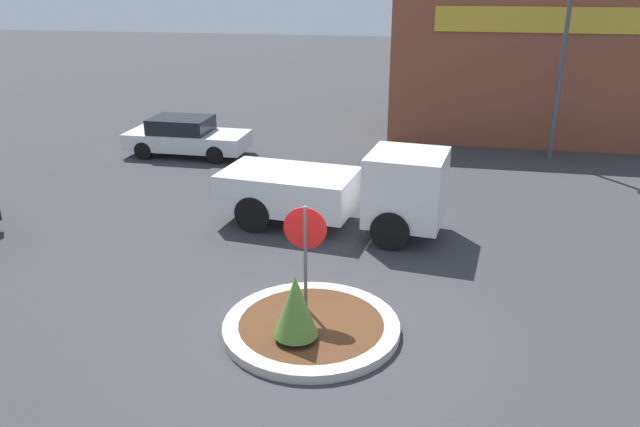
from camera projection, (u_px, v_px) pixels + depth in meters
The scene contains 8 objects.
ground_plane at pixel (311, 331), 11.87m from camera, with size 120.00×120.00×0.00m, color #38383A.
traffic_island at pixel (311, 327), 11.84m from camera, with size 3.37×3.37×0.18m.
stop_sign at pixel (305, 241), 11.81m from camera, with size 0.84×0.07×2.33m.
island_shrub at pixel (296, 306), 11.04m from camera, with size 0.80×0.80×1.26m.
utility_truck at pixel (342, 189), 16.30m from camera, with size 6.09×2.74×2.21m.
storefront_building at pixel (524, 65), 25.93m from camera, with size 10.66×6.07×5.62m.
parked_sedan_white at pixel (186, 136), 23.14m from camera, with size 4.48×1.96×1.42m.
light_pole at pixel (563, 53), 21.53m from camera, with size 0.70×0.30×6.48m.
Camera 1 is at (2.14, -10.05, 6.36)m, focal length 35.00 mm.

